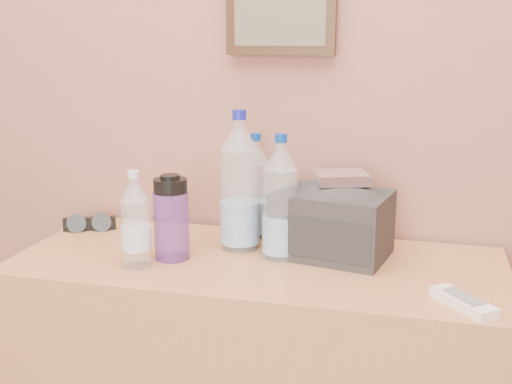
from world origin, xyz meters
The scene contains 10 objects.
picture_frame centered at (0.02, 1.98, 1.40)m, with size 0.30×0.03×0.25m, color #382311, non-canonical shape.
pet_large_b centered at (-0.03, 1.92, 0.90)m, with size 0.08×0.08×0.29m.
pet_large_c centered at (-0.05, 1.80, 0.94)m, with size 0.10×0.10×0.37m.
pet_large_d centered at (0.07, 1.75, 0.91)m, with size 0.09×0.09×0.32m.
pet_small centered at (-0.25, 1.60, 0.88)m, with size 0.07×0.07×0.24m.
nalgene_bottle centered at (-0.19, 1.68, 0.88)m, with size 0.09×0.09×0.22m.
sunglasses centered at (-0.52, 1.84, 0.79)m, with size 0.15×0.06×0.04m, color black, non-canonical shape.
ac_remote centered at (0.51, 1.55, 0.78)m, with size 0.16×0.05×0.02m, color silver.
toiletry_bag centered at (0.20, 1.80, 0.87)m, with size 0.28×0.20×0.19m, color black, non-canonical shape.
foil_packet centered at (0.22, 1.82, 0.98)m, with size 0.13×0.11×0.03m, color silver.
Camera 1 is at (0.41, 0.23, 1.33)m, focal length 45.00 mm.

